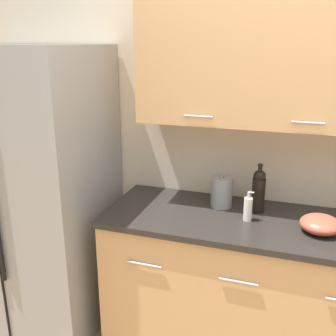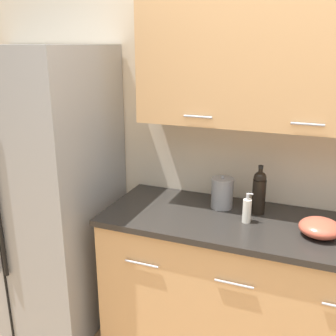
{
  "view_description": "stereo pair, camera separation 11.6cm",
  "coord_description": "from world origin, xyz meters",
  "px_view_note": "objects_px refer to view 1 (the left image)",
  "views": [
    {
      "loc": [
        -0.12,
        -1.12,
        1.85
      ],
      "look_at": [
        -0.81,
        0.95,
        1.16
      ],
      "focal_mm": 42.0,
      "sensor_mm": 36.0,
      "label": 1
    },
    {
      "loc": [
        -0.01,
        -1.08,
        1.85
      ],
      "look_at": [
        -0.81,
        0.95,
        1.16
      ],
      "focal_mm": 42.0,
      "sensor_mm": 36.0,
      "label": 2
    }
  ],
  "objects_px": {
    "soap_dispenser": "(248,209)",
    "mixing_bowl": "(321,224)",
    "wine_bottle": "(259,190)",
    "refrigerator": "(34,192)",
    "steel_canister": "(222,192)"
  },
  "relations": [
    {
      "from": "refrigerator",
      "to": "mixing_bowl",
      "type": "height_order",
      "value": "refrigerator"
    },
    {
      "from": "refrigerator",
      "to": "steel_canister",
      "type": "height_order",
      "value": "refrigerator"
    },
    {
      "from": "refrigerator",
      "to": "wine_bottle",
      "type": "xyz_separation_m",
      "value": [
        1.42,
        0.19,
        0.12
      ]
    },
    {
      "from": "steel_canister",
      "to": "mixing_bowl",
      "type": "xyz_separation_m",
      "value": [
        0.56,
        -0.18,
        -0.05
      ]
    },
    {
      "from": "wine_bottle",
      "to": "steel_canister",
      "type": "bearing_deg",
      "value": 178.55
    },
    {
      "from": "wine_bottle",
      "to": "mixing_bowl",
      "type": "bearing_deg",
      "value": -26.8
    },
    {
      "from": "wine_bottle",
      "to": "soap_dispenser",
      "type": "height_order",
      "value": "wine_bottle"
    },
    {
      "from": "wine_bottle",
      "to": "soap_dispenser",
      "type": "xyz_separation_m",
      "value": [
        -0.04,
        -0.15,
        -0.06
      ]
    },
    {
      "from": "refrigerator",
      "to": "steel_canister",
      "type": "xyz_separation_m",
      "value": [
        1.21,
        0.19,
        0.08
      ]
    },
    {
      "from": "steel_canister",
      "to": "refrigerator",
      "type": "bearing_deg",
      "value": -171.02
    },
    {
      "from": "soap_dispenser",
      "to": "mixing_bowl",
      "type": "xyz_separation_m",
      "value": [
        0.38,
        -0.03,
        -0.02
      ]
    },
    {
      "from": "soap_dispenser",
      "to": "steel_canister",
      "type": "xyz_separation_m",
      "value": [
        -0.18,
        0.15,
        0.02
      ]
    },
    {
      "from": "mixing_bowl",
      "to": "soap_dispenser",
      "type": "bearing_deg",
      "value": 176.03
    },
    {
      "from": "refrigerator",
      "to": "mixing_bowl",
      "type": "bearing_deg",
      "value": 0.4
    },
    {
      "from": "refrigerator",
      "to": "soap_dispenser",
      "type": "xyz_separation_m",
      "value": [
        1.39,
        0.04,
        0.06
      ]
    }
  ]
}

